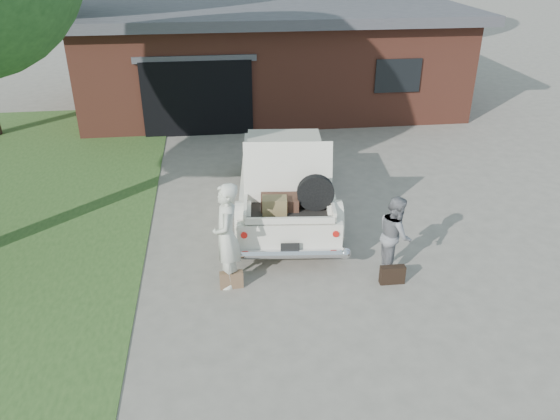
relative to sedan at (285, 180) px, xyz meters
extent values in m
plane|color=gray|center=(-0.38, -2.70, -0.74)|extent=(90.00, 90.00, 0.00)
cube|color=#2D4C1E|center=(-5.88, 0.30, -0.73)|extent=(6.00, 16.00, 0.02)
cube|color=brown|center=(0.62, 8.80, 0.76)|extent=(12.00, 7.00, 3.00)
cube|color=#4C4C51|center=(0.62, 8.80, 2.41)|extent=(12.80, 7.80, 0.30)
cube|color=black|center=(-1.88, 5.35, 0.36)|extent=(3.20, 0.30, 2.20)
cube|color=#4C4C51|center=(-1.88, 5.28, 1.51)|extent=(3.50, 0.12, 0.18)
cube|color=black|center=(4.12, 5.28, 0.86)|extent=(1.40, 0.08, 1.00)
cube|color=silver|center=(0.00, 0.04, -0.13)|extent=(2.32, 5.04, 0.63)
cube|color=#AFAC9A|center=(0.03, 0.33, 0.43)|extent=(1.79, 2.10, 0.51)
cube|color=black|center=(0.12, 1.25, 0.41)|extent=(1.51, 0.23, 0.43)
cube|color=black|center=(-0.06, -0.59, 0.41)|extent=(1.51, 0.23, 0.43)
cylinder|color=black|center=(-1.01, -1.53, -0.42)|extent=(0.28, 0.66, 0.64)
cylinder|color=black|center=(0.70, -1.69, -0.42)|extent=(0.28, 0.66, 0.64)
cylinder|color=black|center=(-0.69, 1.78, -0.42)|extent=(0.28, 0.66, 0.64)
cylinder|color=black|center=(1.02, 1.61, -0.42)|extent=(0.28, 0.66, 0.64)
cylinder|color=silver|center=(-0.24, -2.44, -0.35)|extent=(2.01, 0.37, 0.18)
cylinder|color=#A5140F|center=(-1.03, -2.29, 0.02)|extent=(0.13, 0.11, 0.12)
cylinder|color=#A5140F|center=(0.56, -2.45, 0.02)|extent=(0.13, 0.11, 0.12)
cube|color=black|center=(-0.24, -2.46, -0.20)|extent=(0.33, 0.05, 0.17)
cube|color=black|center=(-0.18, -1.80, 0.21)|extent=(1.61, 1.22, 0.04)
cube|color=silver|center=(-0.96, -1.73, 0.31)|extent=(0.16, 1.07, 0.18)
cube|color=silver|center=(0.60, -1.88, 0.31)|extent=(0.16, 1.07, 0.18)
cube|color=silver|center=(-0.23, -2.34, 0.27)|extent=(1.56, 0.21, 0.12)
cube|color=silver|center=(-0.14, -1.40, 0.78)|extent=(1.66, 0.45, 1.10)
cube|color=#523123|center=(-0.34, -1.74, 0.34)|extent=(0.72, 0.50, 0.22)
cube|color=olive|center=(-0.45, -1.95, 0.38)|extent=(0.46, 0.33, 0.30)
cube|color=black|center=(-0.14, -1.59, 0.31)|extent=(0.57, 0.41, 0.17)
cylinder|color=black|center=(0.29, -1.90, 0.56)|extent=(0.68, 0.22, 0.67)
imported|color=beige|center=(-1.34, -2.64, 0.21)|extent=(0.49, 0.71, 1.89)
imported|color=slate|center=(1.60, -2.57, -0.01)|extent=(0.59, 0.74, 1.45)
cube|color=brown|center=(-1.30, -2.76, -0.58)|extent=(0.40, 0.15, 0.31)
cube|color=black|center=(1.48, -2.98, -0.57)|extent=(0.43, 0.14, 0.33)
camera|label=1|loc=(-1.44, -10.56, 4.73)|focal=35.00mm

